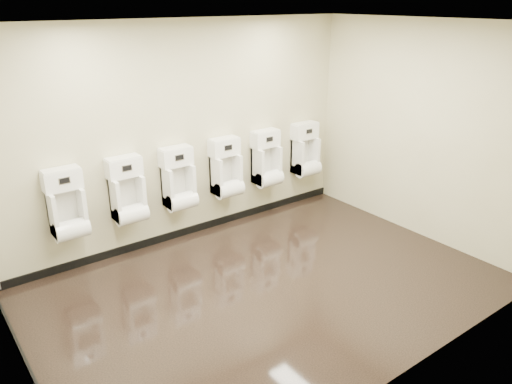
% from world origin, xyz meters
% --- Properties ---
extents(ground, '(5.00, 3.50, 0.00)m').
position_xyz_m(ground, '(0.00, 0.00, 0.00)').
color(ground, black).
rests_on(ground, ground).
extents(ceiling, '(5.00, 3.50, 0.00)m').
position_xyz_m(ceiling, '(0.00, 0.00, 2.80)').
color(ceiling, silver).
extents(back_wall, '(5.00, 0.02, 2.80)m').
position_xyz_m(back_wall, '(0.00, 1.75, 1.40)').
color(back_wall, '#BBB691').
rests_on(back_wall, ground).
extents(front_wall, '(5.00, 0.02, 2.80)m').
position_xyz_m(front_wall, '(0.00, -1.75, 1.40)').
color(front_wall, '#BBB691').
rests_on(front_wall, ground).
extents(left_wall, '(0.02, 3.50, 2.80)m').
position_xyz_m(left_wall, '(-2.50, 0.00, 1.40)').
color(left_wall, '#BBB691').
rests_on(left_wall, ground).
extents(right_wall, '(0.02, 3.50, 2.80)m').
position_xyz_m(right_wall, '(2.50, 0.00, 1.40)').
color(right_wall, '#BBB691').
rests_on(right_wall, ground).
extents(tile_overlay_left, '(0.01, 3.50, 2.80)m').
position_xyz_m(tile_overlay_left, '(-2.50, 0.00, 1.40)').
color(tile_overlay_left, white).
rests_on(tile_overlay_left, ground).
extents(skirting_back, '(5.00, 0.02, 0.10)m').
position_xyz_m(skirting_back, '(0.00, 1.74, 0.05)').
color(skirting_back, black).
rests_on(skirting_back, ground).
extents(skirting_left, '(0.02, 3.50, 0.10)m').
position_xyz_m(skirting_left, '(-2.49, 0.00, 0.05)').
color(skirting_left, black).
rests_on(skirting_left, ground).
extents(urinal_0, '(0.42, 0.32, 0.79)m').
position_xyz_m(urinal_0, '(-1.61, 1.61, 0.81)').
color(urinal_0, white).
rests_on(urinal_0, back_wall).
extents(urinal_1, '(0.42, 0.32, 0.79)m').
position_xyz_m(urinal_1, '(-0.89, 1.61, 0.81)').
color(urinal_1, white).
rests_on(urinal_1, back_wall).
extents(urinal_2, '(0.42, 0.32, 0.79)m').
position_xyz_m(urinal_2, '(-0.20, 1.61, 0.81)').
color(urinal_2, white).
rests_on(urinal_2, back_wall).
extents(urinal_3, '(0.42, 0.32, 0.79)m').
position_xyz_m(urinal_3, '(0.52, 1.61, 0.81)').
color(urinal_3, white).
rests_on(urinal_3, back_wall).
extents(urinal_4, '(0.42, 0.32, 0.79)m').
position_xyz_m(urinal_4, '(1.22, 1.61, 0.81)').
color(urinal_4, white).
rests_on(urinal_4, back_wall).
extents(urinal_5, '(0.42, 0.32, 0.79)m').
position_xyz_m(urinal_5, '(1.96, 1.61, 0.81)').
color(urinal_5, white).
rests_on(urinal_5, back_wall).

